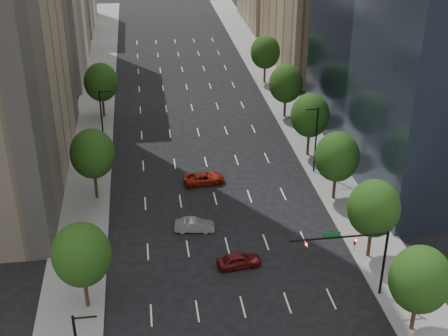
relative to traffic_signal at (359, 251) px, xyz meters
name	(u,v)px	position (x,y,z in m)	size (l,w,h in m)	color
sidewalk_left	(88,169)	(-26.03, 30.00, -5.10)	(6.00, 200.00, 0.15)	slate
sidewalk_right	(318,154)	(4.97, 30.00, -5.10)	(6.00, 200.00, 0.15)	slate
tree_right_0	(420,280)	(3.47, -5.00, 0.22)	(5.20, 5.20, 8.39)	#382316
tree_right_1	(374,208)	(3.47, 6.00, 0.58)	(5.20, 5.20, 8.75)	#382316
tree_right_2	(337,157)	(3.47, 18.00, 0.43)	(5.20, 5.20, 8.61)	#382316
tree_right_3	(310,115)	(3.47, 30.00, 0.72)	(5.20, 5.20, 8.89)	#382316
tree_right_4	(286,84)	(3.47, 44.00, 0.29)	(5.20, 5.20, 8.46)	#382316
tree_right_5	(265,52)	(3.47, 60.00, 0.58)	(5.20, 5.20, 8.75)	#382316
tree_left_0	(82,255)	(-24.53, 2.00, 0.58)	(5.20, 5.20, 8.75)	#382316
tree_left_1	(92,154)	(-24.53, 22.00, 0.79)	(5.20, 5.20, 8.97)	#382316
tree_left_2	(101,82)	(-24.53, 48.00, 0.50)	(5.20, 5.20, 8.68)	#382316
streetlight_rn	(316,138)	(2.91, 25.00, -0.33)	(1.70, 0.20, 9.00)	black
streetlight_ln	(102,119)	(-23.96, 35.00, -0.33)	(1.70, 0.20, 9.00)	black
traffic_signal	(359,251)	(0.00, 0.00, 0.00)	(9.12, 0.40, 7.38)	black
car_maroon	(239,260)	(-9.88, 6.18, -4.42)	(1.78, 4.42, 1.51)	#510D0E
car_silver	(195,225)	(-13.64, 13.33, -4.46)	(1.50, 4.31, 1.42)	#97969B
car_red_far	(204,178)	(-11.43, 24.06, -4.46)	(2.36, 5.11, 1.42)	maroon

